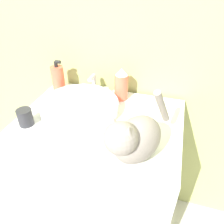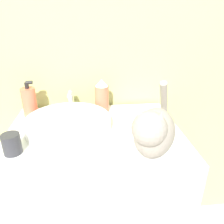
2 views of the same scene
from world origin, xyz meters
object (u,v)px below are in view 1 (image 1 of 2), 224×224
spray_bottle (121,84)px  cup (25,117)px  cat (134,138)px  soap_bottle (58,78)px

spray_bottle → cup: spray_bottle is taller
cat → soap_bottle: cat is taller
cat → spray_bottle: (-0.16, 0.42, -0.02)m
spray_bottle → cat: bearing=-69.4°
spray_bottle → cup: bearing=-135.7°
cup → soap_bottle: bearing=91.4°
soap_bottle → cup: size_ratio=2.32×
soap_bottle → cup: soap_bottle is taller
soap_bottle → cup: bearing=-88.6°
spray_bottle → cup: (-0.36, -0.35, -0.05)m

